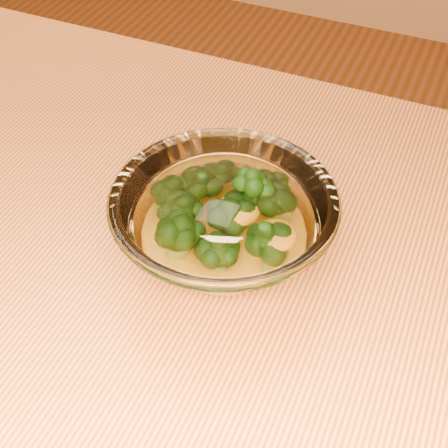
# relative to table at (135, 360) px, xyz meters

# --- Properties ---
(table) EXTENTS (1.20, 0.80, 0.75)m
(table) POSITION_rel_table_xyz_m (0.00, 0.00, 0.00)
(table) COLOR #DF8B43
(table) RESTS_ON ground
(glass_bowl) EXTENTS (0.19, 0.19, 0.09)m
(glass_bowl) POSITION_rel_table_xyz_m (0.06, 0.07, 0.14)
(glass_bowl) COLOR white
(glass_bowl) RESTS_ON table
(cheese_sauce) EXTENTS (0.10, 0.10, 0.03)m
(cheese_sauce) POSITION_rel_table_xyz_m (0.06, 0.07, 0.13)
(cheese_sauce) COLOR orange
(cheese_sauce) RESTS_ON glass_bowl
(broccoli_heap) EXTENTS (0.14, 0.12, 0.07)m
(broccoli_heap) POSITION_rel_table_xyz_m (0.06, 0.08, 0.15)
(broccoli_heap) COLOR black
(broccoli_heap) RESTS_ON cheese_sauce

